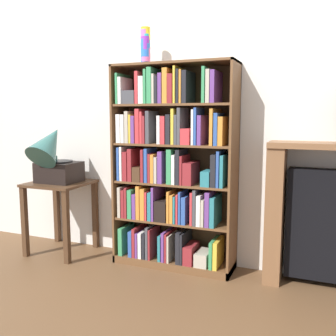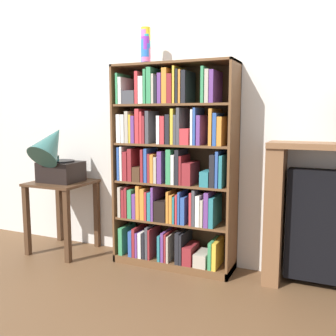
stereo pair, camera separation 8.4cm
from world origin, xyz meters
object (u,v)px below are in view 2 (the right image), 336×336
bookshelf (170,172)px  side_table_left (62,199)px  gramophone (55,156)px  cup_stack (146,46)px

bookshelf → side_table_left: (-1.01, -0.09, -0.29)m
gramophone → bookshelf: bearing=8.5°
cup_stack → gramophone: cup_stack is taller
bookshelf → gramophone: size_ratio=2.89×
bookshelf → cup_stack: (-0.20, -0.02, 0.97)m
cup_stack → gramophone: bearing=-170.8°
bookshelf → side_table_left: size_ratio=2.54×
cup_stack → side_table_left: cup_stack is taller
bookshelf → cup_stack: bearing=-174.4°
side_table_left → gramophone: gramophone is taller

